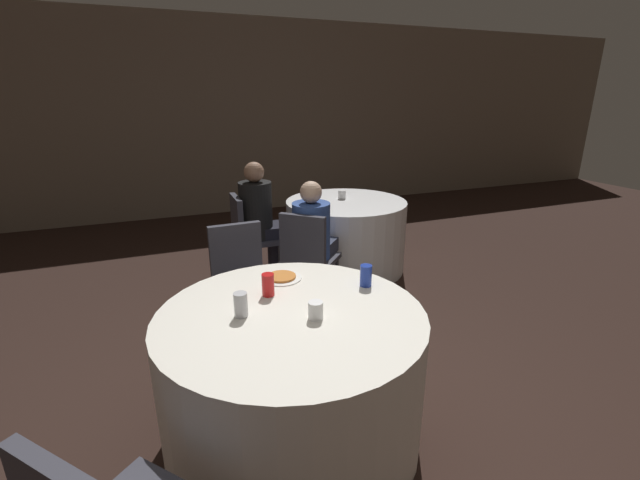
# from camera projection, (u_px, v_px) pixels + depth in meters

# --- Properties ---
(ground_plane) EXTENTS (16.00, 16.00, 0.00)m
(ground_plane) POSITION_uv_depth(u_px,v_px,m) (327.00, 439.00, 2.27)
(ground_plane) COLOR black
(wall_back) EXTENTS (16.00, 0.06, 2.80)m
(wall_back) POSITION_uv_depth(u_px,v_px,m) (197.00, 120.00, 6.15)
(wall_back) COLOR #7A6B5B
(wall_back) RESTS_ON ground_plane
(table_near) EXTENTS (1.33, 1.33, 0.72)m
(table_near) POSITION_uv_depth(u_px,v_px,m) (292.00, 375.00, 2.21)
(table_near) COLOR white
(table_near) RESTS_ON ground_plane
(table_far) EXTENTS (1.22, 1.22, 0.72)m
(table_far) POSITION_uv_depth(u_px,v_px,m) (346.00, 235.00, 4.42)
(table_far) COLOR white
(table_far) RESTS_ON ground_plane
(chair_near_north) EXTENTS (0.42, 0.42, 0.86)m
(chair_near_north) POSITION_uv_depth(u_px,v_px,m) (240.00, 272.00, 3.09)
(chair_near_north) COLOR #383842
(chair_near_north) RESTS_ON ground_plane
(chair_far_southwest) EXTENTS (0.57, 0.57, 0.86)m
(chair_far_southwest) POSITION_uv_depth(u_px,v_px,m) (307.00, 253.00, 3.47)
(chair_far_southwest) COLOR #383842
(chair_far_southwest) RESTS_ON ground_plane
(chair_far_west) EXTENTS (0.41, 0.40, 0.86)m
(chair_far_west) POSITION_uv_depth(u_px,v_px,m) (248.00, 231.00, 4.02)
(chair_far_west) COLOR #383842
(chair_far_west) RESTS_ON ground_plane
(person_black_shirt) EXTENTS (0.49, 0.31, 1.17)m
(person_black_shirt) POSITION_uv_depth(u_px,v_px,m) (264.00, 224.00, 4.06)
(person_black_shirt) COLOR black
(person_black_shirt) RESTS_ON ground_plane
(person_blue_shirt) EXTENTS (0.45, 0.45, 1.09)m
(person_blue_shirt) POSITION_uv_depth(u_px,v_px,m) (315.00, 244.00, 3.62)
(person_blue_shirt) COLOR #33384C
(person_blue_shirt) RESTS_ON ground_plane
(pizza_plate_near) EXTENTS (0.24, 0.24, 0.02)m
(pizza_plate_near) POSITION_uv_depth(u_px,v_px,m) (282.00, 277.00, 2.49)
(pizza_plate_near) COLOR white
(pizza_plate_near) RESTS_ON table_near
(soda_can_red) EXTENTS (0.07, 0.07, 0.12)m
(soda_can_red) POSITION_uv_depth(u_px,v_px,m) (268.00, 285.00, 2.26)
(soda_can_red) COLOR red
(soda_can_red) RESTS_ON table_near
(soda_can_blue) EXTENTS (0.07, 0.07, 0.12)m
(soda_can_blue) POSITION_uv_depth(u_px,v_px,m) (366.00, 276.00, 2.37)
(soda_can_blue) COLOR #1E38A5
(soda_can_blue) RESTS_ON table_near
(soda_can_silver) EXTENTS (0.07, 0.07, 0.12)m
(soda_can_silver) POSITION_uv_depth(u_px,v_px,m) (241.00, 305.00, 2.04)
(soda_can_silver) COLOR silver
(soda_can_silver) RESTS_ON table_near
(cup_near) EXTENTS (0.07, 0.07, 0.09)m
(cup_near) POSITION_uv_depth(u_px,v_px,m) (316.00, 310.00, 2.03)
(cup_near) COLOR white
(cup_near) RESTS_ON table_near
(cup_far) EXTENTS (0.08, 0.08, 0.09)m
(cup_far) POSITION_uv_depth(u_px,v_px,m) (342.00, 195.00, 4.39)
(cup_far) COLOR white
(cup_far) RESTS_ON table_far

